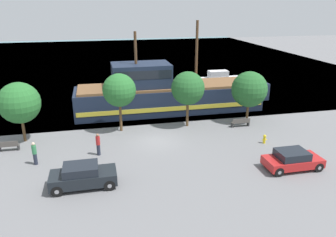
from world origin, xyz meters
name	(u,v)px	position (x,y,z in m)	size (l,w,h in m)	color
ground_plane	(157,140)	(0.00, 0.00, 0.00)	(160.00, 160.00, 0.00)	slate
water_surface	(118,59)	(0.00, 44.00, 0.00)	(80.00, 80.00, 0.00)	slate
pirate_ship	(166,94)	(2.48, 7.89, 1.90)	(21.18, 4.76, 9.49)	#192338
moored_boat_dockside	(220,79)	(12.84, 18.33, 0.72)	(7.00, 1.83, 1.95)	silver
parked_car_curb_front	(83,176)	(-6.00, -6.31, 0.78)	(4.18, 1.87, 1.55)	black
parked_car_curb_mid	(292,160)	(8.45, -7.03, 0.70)	(4.03, 1.92, 1.39)	#B21E1E
fire_hydrant	(264,139)	(8.72, -2.52, 0.41)	(0.42, 0.25, 0.76)	yellow
bench_promenade_east	(241,122)	(8.40, 1.51, 0.44)	(1.76, 0.45, 0.85)	#4C4742
bench_promenade_west	(9,146)	(-11.93, 0.53, 0.43)	(1.53, 0.45, 0.85)	#4C4742
pedestrian_walking_near	(35,153)	(-9.48, -2.39, 0.89)	(0.32, 0.32, 1.75)	#232838
pedestrian_walking_far	(98,144)	(-4.94, -1.79, 0.91)	(0.32, 0.32, 1.78)	#232838
tree_row_east	(19,103)	(-11.05, 2.37, 3.40)	(3.42, 3.42, 5.11)	brown
tree_row_mideast	(119,90)	(-2.79, 3.00, 3.84)	(2.97, 2.97, 5.34)	brown
tree_row_midwest	(188,88)	(3.50, 2.84, 3.71)	(3.10, 3.10, 5.27)	brown
tree_row_west	(249,89)	(9.67, 2.82, 3.27)	(3.46, 3.46, 5.01)	brown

